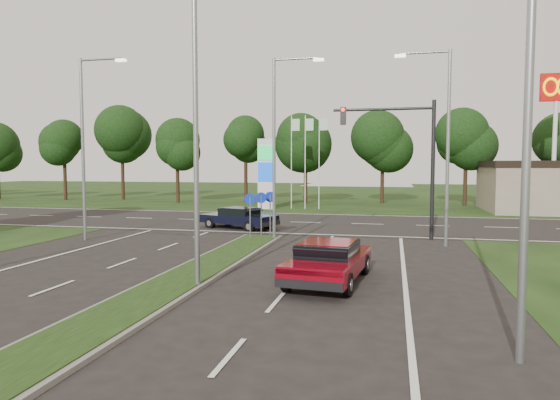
# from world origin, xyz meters

# --- Properties ---
(ground) EXTENTS (160.00, 160.00, 0.00)m
(ground) POSITION_xyz_m (0.00, 0.00, 0.00)
(ground) COLOR black
(ground) RESTS_ON ground
(verge_far) EXTENTS (160.00, 50.00, 0.02)m
(verge_far) POSITION_xyz_m (0.00, 55.00, 0.00)
(verge_far) COLOR black
(verge_far) RESTS_ON ground
(cross_road) EXTENTS (160.00, 12.00, 0.02)m
(cross_road) POSITION_xyz_m (0.00, 24.00, 0.00)
(cross_road) COLOR black
(cross_road) RESTS_ON ground
(median_kerb) EXTENTS (2.00, 26.00, 0.12)m
(median_kerb) POSITION_xyz_m (0.00, 4.00, 0.06)
(median_kerb) COLOR slate
(median_kerb) RESTS_ON ground
(streetlight_median_near) EXTENTS (2.53, 0.22, 9.00)m
(streetlight_median_near) POSITION_xyz_m (1.00, 6.00, 5.08)
(streetlight_median_near) COLOR gray
(streetlight_median_near) RESTS_ON ground
(streetlight_median_far) EXTENTS (2.53, 0.22, 9.00)m
(streetlight_median_far) POSITION_xyz_m (1.00, 16.00, 5.08)
(streetlight_median_far) COLOR gray
(streetlight_median_far) RESTS_ON ground
(streetlight_left_far) EXTENTS (2.53, 0.22, 9.00)m
(streetlight_left_far) POSITION_xyz_m (-8.30, 14.00, 5.08)
(streetlight_left_far) COLOR gray
(streetlight_left_far) RESTS_ON ground
(streetlight_right_far) EXTENTS (2.53, 0.22, 9.00)m
(streetlight_right_far) POSITION_xyz_m (8.80, 16.00, 5.08)
(streetlight_right_far) COLOR gray
(streetlight_right_far) RESTS_ON ground
(streetlight_right_near) EXTENTS (2.53, 0.22, 9.00)m
(streetlight_right_near) POSITION_xyz_m (8.80, 2.00, 5.08)
(streetlight_right_near) COLOR gray
(streetlight_right_near) RESTS_ON ground
(traffic_signal) EXTENTS (5.10, 0.42, 7.00)m
(traffic_signal) POSITION_xyz_m (7.19, 18.00, 4.65)
(traffic_signal) COLOR black
(traffic_signal) RESTS_ON ground
(median_signs) EXTENTS (1.16, 1.76, 2.38)m
(median_signs) POSITION_xyz_m (0.00, 16.40, 1.71)
(median_signs) COLOR gray
(median_signs) RESTS_ON ground
(gas_pylon) EXTENTS (5.80, 1.26, 8.00)m
(gas_pylon) POSITION_xyz_m (-3.79, 33.05, 3.20)
(gas_pylon) COLOR silver
(gas_pylon) RESTS_ON ground
(mcdonalds_sign) EXTENTS (2.20, 0.47, 10.40)m
(mcdonalds_sign) POSITION_xyz_m (18.00, 31.97, 7.99)
(mcdonalds_sign) COLOR silver
(mcdonalds_sign) RESTS_ON ground
(treeline_far) EXTENTS (6.00, 6.00, 9.90)m
(treeline_far) POSITION_xyz_m (0.10, 39.93, 6.83)
(treeline_far) COLOR black
(treeline_far) RESTS_ON ground
(red_sedan) EXTENTS (2.47, 5.04, 1.34)m
(red_sedan) POSITION_xyz_m (4.60, 7.69, 0.72)
(red_sedan) COLOR maroon
(red_sedan) RESTS_ON ground
(navy_sedan) EXTENTS (4.97, 3.40, 1.26)m
(navy_sedan) POSITION_xyz_m (-2.32, 19.99, 0.68)
(navy_sedan) COLOR black
(navy_sedan) RESTS_ON ground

